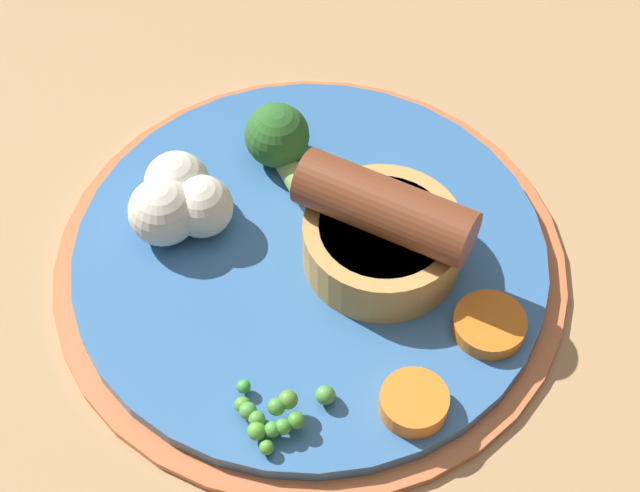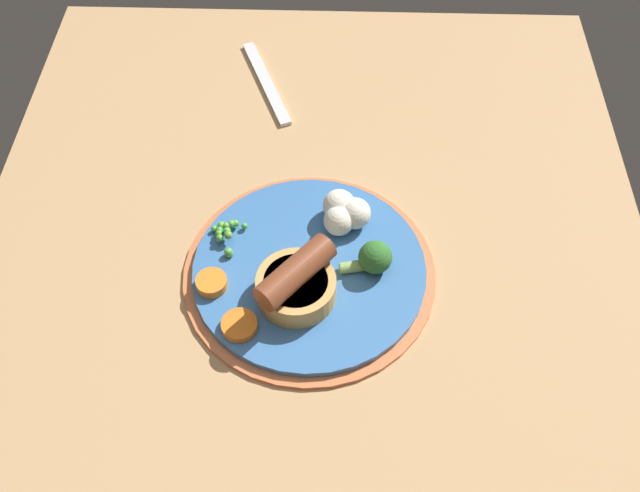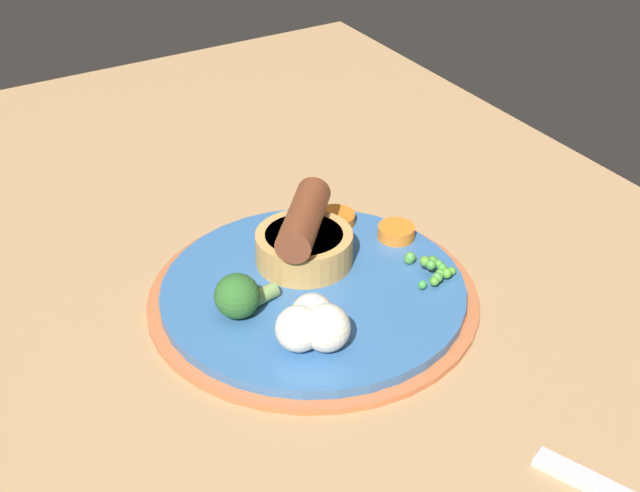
# 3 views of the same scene
# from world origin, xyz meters

# --- Properties ---
(dining_table) EXTENTS (1.10, 0.80, 0.03)m
(dining_table) POSITION_xyz_m (0.00, 0.00, 0.01)
(dining_table) COLOR tan
(dining_table) RESTS_ON ground
(dinner_plate) EXTENTS (0.29, 0.29, 0.01)m
(dinner_plate) POSITION_xyz_m (-0.05, -0.00, 0.04)
(dinner_plate) COLOR #CC6B3D
(dinner_plate) RESTS_ON dining_table
(sausage_pudding) EXTENTS (0.09, 0.09, 0.06)m
(sausage_pudding) POSITION_xyz_m (-0.01, -0.01, 0.07)
(sausage_pudding) COLOR tan
(sausage_pudding) RESTS_ON dinner_plate
(pea_pile) EXTENTS (0.05, 0.04, 0.02)m
(pea_pile) POSITION_xyz_m (-0.09, -0.10, 0.05)
(pea_pile) COLOR green
(pea_pile) RESTS_ON dinner_plate
(broccoli_floret_near) EXTENTS (0.04, 0.06, 0.04)m
(broccoli_floret_near) POSITION_xyz_m (-0.05, 0.07, 0.06)
(broccoli_floret_near) COLOR #2D6628
(broccoli_floret_near) RESTS_ON dinner_plate
(cauliflower_floret) EXTENTS (0.06, 0.06, 0.04)m
(cauliflower_floret) POSITION_xyz_m (-0.12, 0.04, 0.06)
(cauliflower_floret) COLOR silver
(cauliflower_floret) RESTS_ON dinner_plate
(carrot_slice_1) EXTENTS (0.05, 0.05, 0.01)m
(carrot_slice_1) POSITION_xyz_m (-0.02, -0.11, 0.05)
(carrot_slice_1) COLOR orange
(carrot_slice_1) RESTS_ON dinner_plate
(carrot_slice_2) EXTENTS (0.05, 0.05, 0.01)m
(carrot_slice_2) POSITION_xyz_m (0.03, -0.07, 0.05)
(carrot_slice_2) COLOR orange
(carrot_slice_2) RESTS_ON dinner_plate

